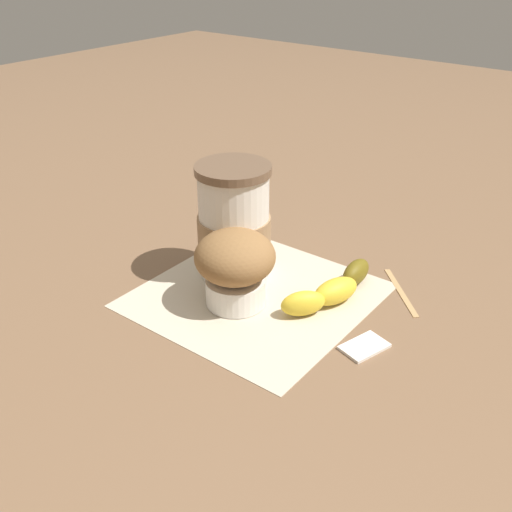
{
  "coord_description": "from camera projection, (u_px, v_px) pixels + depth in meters",
  "views": [
    {
      "loc": [
        0.38,
        -0.49,
        0.4
      ],
      "look_at": [
        0.0,
        0.0,
        0.06
      ],
      "focal_mm": 42.0,
      "sensor_mm": 36.0,
      "label": 1
    }
  ],
  "objects": [
    {
      "name": "wooden_stirrer",
      "position": [
        401.0,
        292.0,
        0.74
      ],
      "size": [
        0.08,
        0.08,
        0.0
      ],
      "primitive_type": "cube",
      "rotation": [
        0.0,
        0.0,
        2.35
      ],
      "color": "tan",
      "rests_on": "ground_plane"
    },
    {
      "name": "sugar_packet",
      "position": [
        364.0,
        345.0,
        0.64
      ],
      "size": [
        0.04,
        0.06,
        0.01
      ],
      "primitive_type": "cube",
      "rotation": [
        0.0,
        0.0,
        4.43
      ],
      "color": "white",
      "rests_on": "ground_plane"
    },
    {
      "name": "banana",
      "position": [
        332.0,
        289.0,
        0.71
      ],
      "size": [
        0.07,
        0.16,
        0.03
      ],
      "color": "gold",
      "rests_on": "paper_napkin"
    },
    {
      "name": "paper_napkin",
      "position": [
        256.0,
        295.0,
        0.73
      ],
      "size": [
        0.26,
        0.26,
        0.0
      ],
      "primitive_type": "cube",
      "rotation": [
        0.0,
        0.0,
        0.01
      ],
      "color": "beige",
      "rests_on": "ground_plane"
    },
    {
      "name": "muffin",
      "position": [
        235.0,
        265.0,
        0.69
      ],
      "size": [
        0.09,
        0.09,
        0.09
      ],
      "color": "white",
      "rests_on": "paper_napkin"
    },
    {
      "name": "coffee_cup",
      "position": [
        234.0,
        224.0,
        0.74
      ],
      "size": [
        0.09,
        0.09,
        0.15
      ],
      "color": "silver",
      "rests_on": "paper_napkin"
    },
    {
      "name": "ground_plane",
      "position": [
        256.0,
        296.0,
        0.73
      ],
      "size": [
        3.0,
        3.0,
        0.0
      ],
      "primitive_type": "plane",
      "color": "brown"
    }
  ]
}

